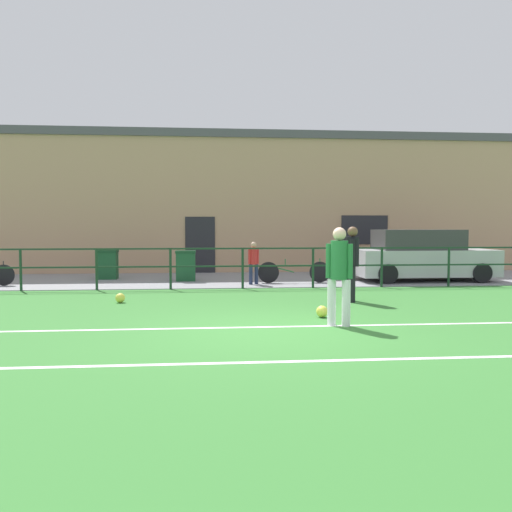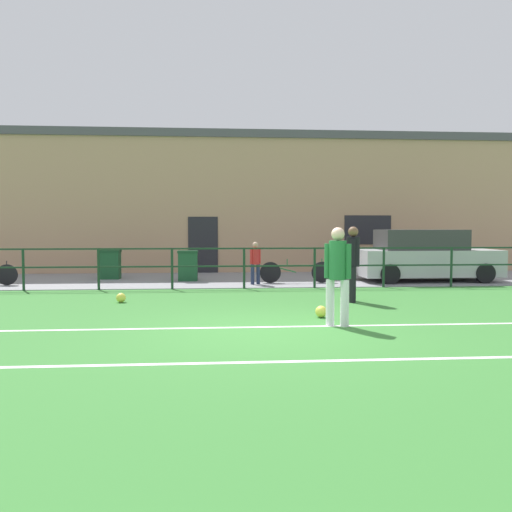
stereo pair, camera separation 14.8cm
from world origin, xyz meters
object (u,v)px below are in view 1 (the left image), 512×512
Objects in this scene: soccer_ball_match at (120,298)px; trash_bin_0 at (108,264)px; bicycle_parked_1 at (294,272)px; trash_bin_1 at (186,265)px; spectator_child at (254,260)px; player_goalkeeper at (352,259)px; soccer_ball_spare at (322,311)px; player_striker at (339,270)px; parked_car_red at (422,257)px.

trash_bin_0 reaches higher than soccer_ball_match.
trash_bin_1 reaches higher than bicycle_parked_1.
trash_bin_0 is (-5.90, 1.70, 0.14)m from bicycle_parked_1.
spectator_child is at bearing -30.83° from trash_bin_1.
player_goalkeeper is 1.81× the size of trash_bin_1.
player_goalkeeper is 7.69× the size of soccer_ball_spare.
soccer_ball_spare is at bearing 76.20° from spectator_child.
spectator_child is (-0.93, 6.54, -0.24)m from player_striker.
parked_car_red is at bearing 4.06° from bicycle_parked_1.
parked_car_red is 7.52m from trash_bin_1.
player_striker is 1.80× the size of trash_bin_1.
player_goalkeeper is 0.78× the size of bicycle_parked_1.
spectator_child is 2.40m from trash_bin_1.
trash_bin_0 is 0.99× the size of trash_bin_1.
trash_bin_1 is (-4.02, 4.90, -0.48)m from player_goalkeeper.
trash_bin_0 is (-10.06, 1.40, -0.28)m from parked_car_red.
trash_bin_1 is (-7.49, 0.61, -0.28)m from parked_car_red.
soccer_ball_match is 5.91m from bicycle_parked_1.
trash_bin_0 is at bearing 162.96° from trash_bin_1.
soccer_ball_match is at bearing 22.93° from spectator_child.
soccer_ball_match is (-4.29, 3.19, -0.87)m from player_striker.
trash_bin_0 reaches higher than soccer_ball_spare.
trash_bin_1 is (2.57, -0.79, 0.00)m from trash_bin_0.
soccer_ball_match is at bearing -76.71° from trash_bin_0.
parked_car_red is 10.17m from trash_bin_0.
soccer_ball_match is 0.05× the size of parked_car_red.
trash_bin_0 is at bearing 125.31° from soccer_ball_spare.
player_goalkeeper is 1.83× the size of trash_bin_0.
soccer_ball_spare is (-1.15, -2.01, -0.87)m from player_goalkeeper.
parked_car_red is 4.20m from bicycle_parked_1.
player_striker is 1.81× the size of trash_bin_0.
soccer_ball_spare is 0.24× the size of trash_bin_0.
trash_bin_1 is at bearing -52.90° from spectator_child.
trash_bin_0 is at bearing -45.60° from spectator_child.
player_striker reaches higher than bicycle_parked_1.
soccer_ball_spare is 9.44m from trash_bin_0.
player_goalkeeper is 3.05m from player_striker.
player_striker is at bearing -68.97° from trash_bin_1.
parked_car_red is 1.95× the size of bicycle_parked_1.
soccer_ball_spare is (4.18, -2.33, 0.00)m from soccer_ball_match.
bicycle_parked_1 is (0.45, 6.00, 0.24)m from soccer_ball_spare.
soccer_ball_spare is at bearing -54.69° from trash_bin_0.
spectator_child is at bearing -165.96° from bicycle_parked_1.
trash_bin_0 is (-5.45, 7.69, 0.39)m from soccer_ball_spare.
player_goalkeeper is at bearing -40.77° from trash_bin_0.
bicycle_parked_1 reaches higher than soccer_ball_spare.
trash_bin_1 reaches higher than soccer_ball_spare.
trash_bin_0 is (-6.59, 5.69, -0.49)m from player_goalkeeper.
soccer_ball_spare reaches higher than soccer_ball_match.
parked_car_red is 4.53× the size of trash_bin_1.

